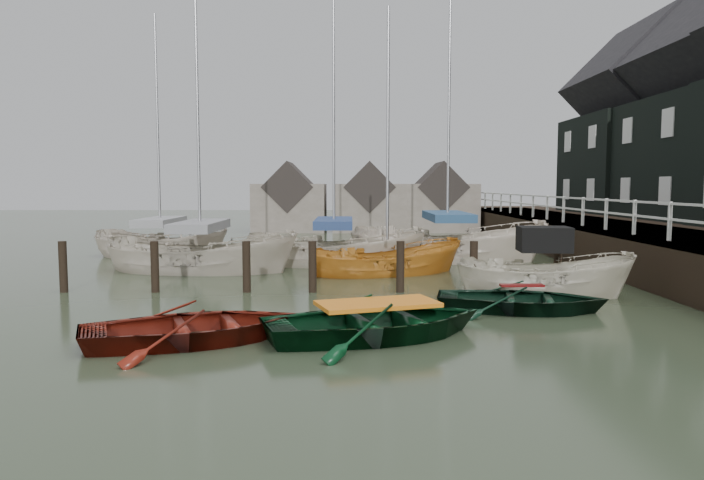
{
  "coord_description": "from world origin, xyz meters",
  "views": [
    {
      "loc": [
        -0.17,
        -13.96,
        2.92
      ],
      "look_at": [
        -0.12,
        3.36,
        1.4
      ],
      "focal_mm": 32.0,
      "sensor_mm": 36.0,
      "label": 1
    }
  ],
  "objects_px": {
    "motorboat": "(545,294)",
    "sailboat_b": "(334,263)",
    "sailboat_d": "(447,259)",
    "rowboat_green": "(378,337)",
    "rowboat_red": "(197,341)",
    "sailboat_e": "(161,256)",
    "rowboat_dkgreen": "(521,311)",
    "sailboat_c": "(387,273)",
    "sailboat_a": "(201,269)"
  },
  "relations": [
    {
      "from": "sailboat_a",
      "to": "sailboat_d",
      "type": "relative_size",
      "value": 0.86
    },
    {
      "from": "sailboat_b",
      "to": "sailboat_d",
      "type": "height_order",
      "value": "sailboat_d"
    },
    {
      "from": "rowboat_green",
      "to": "sailboat_c",
      "type": "distance_m",
      "value": 8.74
    },
    {
      "from": "sailboat_a",
      "to": "sailboat_e",
      "type": "height_order",
      "value": "sailboat_a"
    },
    {
      "from": "motorboat",
      "to": "sailboat_a",
      "type": "distance_m",
      "value": 11.31
    },
    {
      "from": "rowboat_red",
      "to": "sailboat_c",
      "type": "bearing_deg",
      "value": -46.45
    },
    {
      "from": "motorboat",
      "to": "sailboat_c",
      "type": "relative_size",
      "value": 0.49
    },
    {
      "from": "rowboat_green",
      "to": "sailboat_c",
      "type": "relative_size",
      "value": 0.45
    },
    {
      "from": "motorboat",
      "to": "sailboat_d",
      "type": "distance_m",
      "value": 8.1
    },
    {
      "from": "sailboat_e",
      "to": "sailboat_a",
      "type": "bearing_deg",
      "value": -124.69
    },
    {
      "from": "rowboat_dkgreen",
      "to": "sailboat_a",
      "type": "bearing_deg",
      "value": 64.3
    },
    {
      "from": "sailboat_b",
      "to": "rowboat_green",
      "type": "bearing_deg",
      "value": -165.9
    },
    {
      "from": "sailboat_c",
      "to": "rowboat_dkgreen",
      "type": "bearing_deg",
      "value": -173.67
    },
    {
      "from": "sailboat_c",
      "to": "sailboat_e",
      "type": "distance_m",
      "value": 9.93
    },
    {
      "from": "motorboat",
      "to": "sailboat_a",
      "type": "xyz_separation_m",
      "value": [
        -10.16,
        4.99,
        -0.03
      ]
    },
    {
      "from": "rowboat_dkgreen",
      "to": "rowboat_green",
      "type": "bearing_deg",
      "value": 137.36
    },
    {
      "from": "sailboat_e",
      "to": "sailboat_c",
      "type": "bearing_deg",
      "value": -94.65
    },
    {
      "from": "sailboat_a",
      "to": "sailboat_c",
      "type": "bearing_deg",
      "value": -87.16
    },
    {
      "from": "rowboat_dkgreen",
      "to": "rowboat_red",
      "type": "bearing_deg",
      "value": 123.5
    },
    {
      "from": "rowboat_red",
      "to": "sailboat_c",
      "type": "relative_size",
      "value": 0.43
    },
    {
      "from": "rowboat_green",
      "to": "sailboat_e",
      "type": "height_order",
      "value": "sailboat_e"
    },
    {
      "from": "sailboat_b",
      "to": "sailboat_e",
      "type": "relative_size",
      "value": 1.12
    },
    {
      "from": "rowboat_dkgreen",
      "to": "sailboat_e",
      "type": "distance_m",
      "value": 15.78
    },
    {
      "from": "rowboat_dkgreen",
      "to": "sailboat_d",
      "type": "xyz_separation_m",
      "value": [
        -0.23,
        9.76,
        0.06
      ]
    },
    {
      "from": "sailboat_c",
      "to": "sailboat_e",
      "type": "bearing_deg",
      "value": 45.05
    },
    {
      "from": "rowboat_green",
      "to": "sailboat_b",
      "type": "xyz_separation_m",
      "value": [
        -1.12,
        11.03,
        0.06
      ]
    },
    {
      "from": "sailboat_a",
      "to": "sailboat_e",
      "type": "relative_size",
      "value": 1.07
    },
    {
      "from": "rowboat_green",
      "to": "sailboat_c",
      "type": "xyz_separation_m",
      "value": [
        0.7,
        8.71,
        0.02
      ]
    },
    {
      "from": "rowboat_dkgreen",
      "to": "sailboat_b",
      "type": "xyz_separation_m",
      "value": [
        -4.58,
        8.49,
        0.06
      ]
    },
    {
      "from": "rowboat_green",
      "to": "sailboat_a",
      "type": "bearing_deg",
      "value": 12.65
    },
    {
      "from": "sailboat_c",
      "to": "sailboat_e",
      "type": "relative_size",
      "value": 0.89
    },
    {
      "from": "sailboat_e",
      "to": "rowboat_dkgreen",
      "type": "bearing_deg",
      "value": -110.18
    },
    {
      "from": "sailboat_e",
      "to": "rowboat_red",
      "type": "bearing_deg",
      "value": -138.23
    },
    {
      "from": "rowboat_red",
      "to": "rowboat_dkgreen",
      "type": "xyz_separation_m",
      "value": [
        6.87,
        2.85,
        0.0
      ]
    },
    {
      "from": "motorboat",
      "to": "sailboat_b",
      "type": "height_order",
      "value": "sailboat_b"
    },
    {
      "from": "sailboat_a",
      "to": "sailboat_c",
      "type": "relative_size",
      "value": 1.2
    },
    {
      "from": "rowboat_green",
      "to": "sailboat_a",
      "type": "distance_m",
      "value": 10.86
    },
    {
      "from": "rowboat_green",
      "to": "sailboat_e",
      "type": "distance_m",
      "value": 15.55
    },
    {
      "from": "rowboat_red",
      "to": "sailboat_b",
      "type": "xyz_separation_m",
      "value": [
        2.29,
        11.33,
        0.06
      ]
    },
    {
      "from": "sailboat_e",
      "to": "sailboat_b",
      "type": "bearing_deg",
      "value": -84.97
    },
    {
      "from": "rowboat_green",
      "to": "rowboat_dkgreen",
      "type": "relative_size",
      "value": 1.13
    },
    {
      "from": "rowboat_green",
      "to": "sailboat_d",
      "type": "distance_m",
      "value": 12.72
    },
    {
      "from": "motorboat",
      "to": "sailboat_b",
      "type": "distance_m",
      "value": 8.8
    },
    {
      "from": "sailboat_d",
      "to": "rowboat_red",
      "type": "bearing_deg",
      "value": 160.96
    },
    {
      "from": "rowboat_red",
      "to": "sailboat_e",
      "type": "xyz_separation_m",
      "value": [
        -4.74,
        13.54,
        0.06
      ]
    },
    {
      "from": "rowboat_red",
      "to": "sailboat_e",
      "type": "relative_size",
      "value": 0.38
    },
    {
      "from": "rowboat_red",
      "to": "motorboat",
      "type": "bearing_deg",
      "value": -81.88
    },
    {
      "from": "rowboat_dkgreen",
      "to": "sailboat_c",
      "type": "distance_m",
      "value": 6.76
    },
    {
      "from": "rowboat_green",
      "to": "sailboat_d",
      "type": "xyz_separation_m",
      "value": [
        3.23,
        12.3,
        0.06
      ]
    },
    {
      "from": "rowboat_dkgreen",
      "to": "sailboat_b",
      "type": "height_order",
      "value": "sailboat_b"
    }
  ]
}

